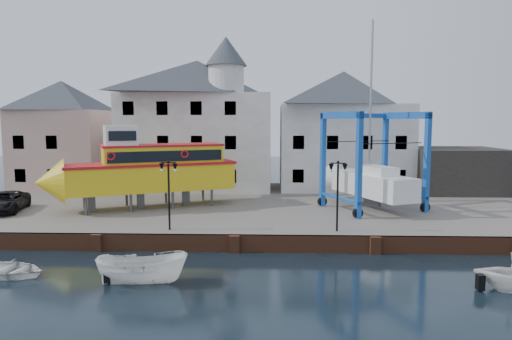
{
  "coord_description": "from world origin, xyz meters",
  "views": [
    {
      "loc": [
        2.1,
        -25.44,
        7.53
      ],
      "look_at": [
        1.0,
        7.0,
        4.0
      ],
      "focal_mm": 32.0,
      "sensor_mm": 36.0,
      "label": 1
    }
  ],
  "objects": [
    {
      "name": "building_white_main",
      "position": [
        -4.87,
        18.39,
        7.34
      ],
      "size": [
        14.0,
        8.3,
        14.0
      ],
      "color": "silver",
      "rests_on": "hardstanding"
    },
    {
      "name": "van",
      "position": [
        -17.08,
        6.26,
        1.71
      ],
      "size": [
        3.47,
        5.55,
        1.43
      ],
      "primitive_type": "imported",
      "rotation": [
        0.0,
        0.0,
        0.23
      ],
      "color": "black",
      "rests_on": "hardstanding"
    },
    {
      "name": "building_white_right",
      "position": [
        9.0,
        19.0,
        6.6
      ],
      "size": [
        12.0,
        8.0,
        11.2
      ],
      "color": "silver",
      "rests_on": "hardstanding"
    },
    {
      "name": "ground",
      "position": [
        0.0,
        0.0,
        0.0
      ],
      "size": [
        140.0,
        140.0,
        0.0
      ],
      "primitive_type": "plane",
      "color": "#15232D",
      "rests_on": "ground"
    },
    {
      "name": "quay_wall",
      "position": [
        -0.0,
        0.1,
        0.5
      ],
      "size": [
        44.0,
        0.47,
        1.0
      ],
      "color": "brown",
      "rests_on": "ground"
    },
    {
      "name": "motorboat_d",
      "position": [
        -10.78,
        -4.27,
        0.0
      ],
      "size": [
        4.41,
        3.55,
        0.81
      ],
      "primitive_type": "imported",
      "rotation": [
        0.0,
        0.0,
        1.36
      ],
      "color": "white",
      "rests_on": "ground"
    },
    {
      "name": "travel_lift",
      "position": [
        9.23,
        8.88,
        3.29
      ],
      "size": [
        7.88,
        9.27,
        13.76
      ],
      "rotation": [
        0.0,
        0.0,
        0.42
      ],
      "color": "#134AA3",
      "rests_on": "hardstanding"
    },
    {
      "name": "tour_boat",
      "position": [
        -7.68,
        8.01,
        3.91
      ],
      "size": [
        14.28,
        9.03,
        6.18
      ],
      "rotation": [
        0.0,
        0.0,
        0.43
      ],
      "color": "#59595E",
      "rests_on": "hardstanding"
    },
    {
      "name": "motorboat_a",
      "position": [
        -3.86,
        -5.22,
        0.0
      ],
      "size": [
        4.33,
        1.8,
        1.64
      ],
      "primitive_type": "imported",
      "rotation": [
        0.0,
        0.0,
        1.62
      ],
      "color": "white",
      "rests_on": "ground"
    },
    {
      "name": "building_pink",
      "position": [
        -18.0,
        18.0,
        6.15
      ],
      "size": [
        8.0,
        7.0,
        10.3
      ],
      "color": "#C2A194",
      "rests_on": "hardstanding"
    },
    {
      "name": "lamp_post_left",
      "position": [
        -4.0,
        1.2,
        4.17
      ],
      "size": [
        1.12,
        0.32,
        4.2
      ],
      "color": "black",
      "rests_on": "hardstanding"
    },
    {
      "name": "lamp_post_right",
      "position": [
        6.0,
        1.2,
        4.17
      ],
      "size": [
        1.12,
        0.32,
        4.2
      ],
      "color": "black",
      "rests_on": "hardstanding"
    },
    {
      "name": "hardstanding",
      "position": [
        0.0,
        11.0,
        0.5
      ],
      "size": [
        44.0,
        22.0,
        1.0
      ],
      "primitive_type": "cube",
      "color": "slate",
      "rests_on": "ground"
    },
    {
      "name": "shed_dark",
      "position": [
        19.0,
        17.0,
        3.0
      ],
      "size": [
        8.0,
        7.0,
        4.0
      ],
      "primitive_type": "cube",
      "color": "#262421",
      "rests_on": "hardstanding"
    }
  ]
}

